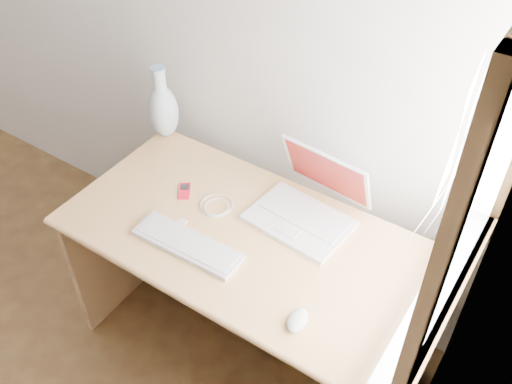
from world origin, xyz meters
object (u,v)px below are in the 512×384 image
Objects in this scene: desk at (261,260)px; laptop at (306,204)px; external_keyboard at (187,244)px; vase at (163,109)px.

laptop is (0.11, 0.12, 0.26)m from desk.
laptop reaches higher than external_keyboard.
external_keyboard is at bearing -43.43° from vase.
desk is at bearing -19.03° from vase.
external_keyboard is 1.24× the size of vase.
vase reaches higher than external_keyboard.
vase is (-0.49, 0.46, 0.12)m from external_keyboard.
laptop is at bearing 47.85° from desk.
external_keyboard is (-0.15, -0.24, 0.22)m from desk.
laptop is 0.45m from external_keyboard.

